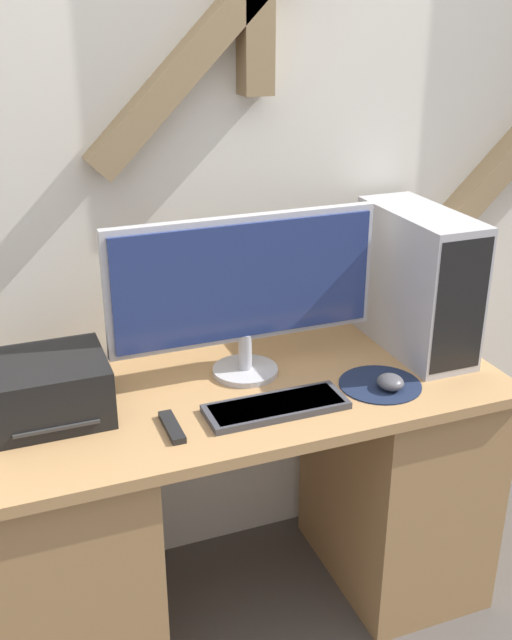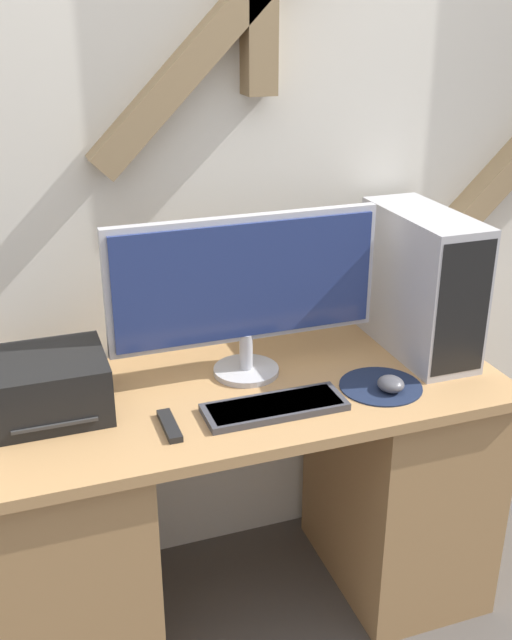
# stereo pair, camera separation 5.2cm
# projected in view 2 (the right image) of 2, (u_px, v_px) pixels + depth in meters

# --- Properties ---
(wall_back) EXTENTS (6.40, 0.13, 2.70)m
(wall_back) POSITION_uv_depth(u_px,v_px,m) (208.00, 131.00, 2.04)
(wall_back) COLOR silver
(wall_back) RESTS_ON ground_plane
(desk) EXTENTS (1.40, 0.60, 0.74)m
(desk) POSITION_uv_depth(u_px,v_px,m) (245.00, 500.00, 2.11)
(desk) COLOR tan
(desk) RESTS_ON ground_plane
(monitor) EXTENTS (0.73, 0.18, 0.44)m
(monitor) POSITION_uv_depth(u_px,v_px,m) (245.00, 285.00, 1.95)
(monitor) COLOR #B7B7BC
(monitor) RESTS_ON desk
(keyboard) EXTENTS (0.36, 0.13, 0.02)m
(keyboard) POSITION_uv_depth(u_px,v_px,m) (275.00, 407.00, 1.86)
(keyboard) COLOR #3D3D42
(keyboard) RESTS_ON desk
(mousepad) EXTENTS (0.22, 0.22, 0.00)m
(mousepad) POSITION_uv_depth(u_px,v_px,m) (381.00, 386.00, 1.98)
(mousepad) COLOR #19233D
(mousepad) RESTS_ON desk
(mouse) EXTENTS (0.07, 0.08, 0.04)m
(mouse) POSITION_uv_depth(u_px,v_px,m) (391.00, 384.00, 1.95)
(mouse) COLOR #4C4C51
(mouse) RESTS_ON mousepad
(computer_tower) EXTENTS (0.17, 0.43, 0.41)m
(computer_tower) POSITION_uv_depth(u_px,v_px,m) (421.00, 283.00, 2.12)
(computer_tower) COLOR #B2B2B7
(computer_tower) RESTS_ON desk
(printer) EXTENTS (0.28, 0.26, 0.15)m
(printer) POSITION_uv_depth(u_px,v_px,m) (48.00, 386.00, 1.83)
(printer) COLOR black
(printer) RESTS_ON desk
(remote_control) EXTENTS (0.03, 0.14, 0.02)m
(remote_control) POSITION_uv_depth(u_px,v_px,m) (170.00, 426.00, 1.78)
(remote_control) COLOR black
(remote_control) RESTS_ON desk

